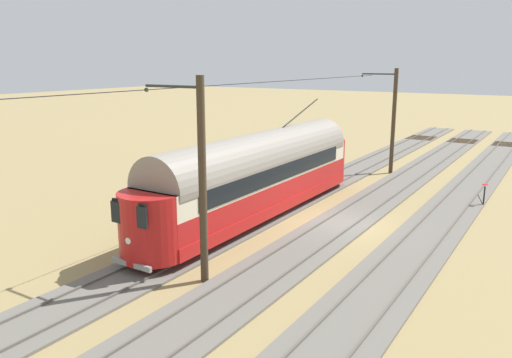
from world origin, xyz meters
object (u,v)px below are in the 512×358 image
object	(u,v)px
spare_tie_stack	(278,172)
catenary_pole_mid_near	(201,178)
vintage_streetcar	(259,173)
switch_stand	(484,194)
catenary_pole_foreground	(393,120)

from	to	relation	value
spare_tie_stack	catenary_pole_mid_near	bearing A→B (deg)	110.73
vintage_streetcar	switch_stand	world-z (taller)	vintage_streetcar
catenary_pole_foreground	spare_tie_stack	bearing A→B (deg)	39.52
vintage_streetcar	catenary_pole_foreground	distance (m)	14.14
spare_tie_stack	vintage_streetcar	bearing A→B (deg)	113.88
catenary_pole_foreground	switch_stand	distance (m)	9.56
switch_stand	spare_tie_stack	bearing A→B (deg)	-2.57
catenary_pole_mid_near	vintage_streetcar	bearing A→B (deg)	-73.00
vintage_streetcar	spare_tie_stack	distance (m)	9.76
switch_stand	spare_tie_stack	distance (m)	13.24
catenary_pole_foreground	spare_tie_stack	xyz separation A→B (m)	(6.22, 5.13, -3.52)
catenary_pole_mid_near	catenary_pole_foreground	bearing A→B (deg)	-90.00
switch_stand	vintage_streetcar	bearing A→B (deg)	41.01
catenary_pole_foreground	catenary_pole_mid_near	world-z (taller)	same
vintage_streetcar	catenary_pole_mid_near	bearing A→B (deg)	107.00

